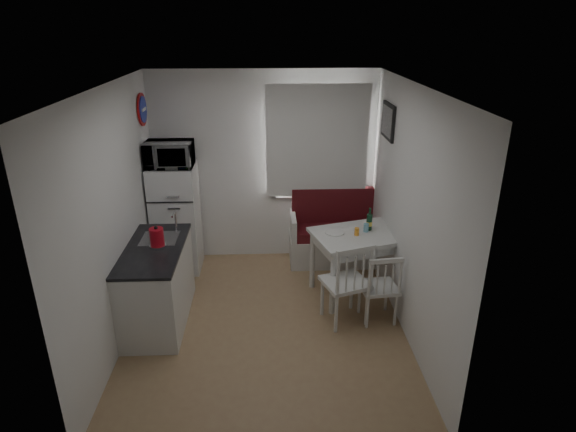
% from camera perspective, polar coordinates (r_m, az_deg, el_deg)
% --- Properties ---
extents(floor, '(3.00, 3.50, 0.02)m').
position_cam_1_polar(floor, '(5.53, -2.56, -12.66)').
color(floor, '#9E7A54').
rests_on(floor, ground).
extents(ceiling, '(3.00, 3.50, 0.02)m').
position_cam_1_polar(ceiling, '(4.58, -3.13, 15.14)').
color(ceiling, white).
rests_on(ceiling, wall_back).
extents(wall_back, '(3.00, 0.02, 2.60)m').
position_cam_1_polar(wall_back, '(6.56, -2.79, 5.70)').
color(wall_back, white).
rests_on(wall_back, floor).
extents(wall_front, '(3.00, 0.02, 2.60)m').
position_cam_1_polar(wall_front, '(3.35, -2.86, -11.51)').
color(wall_front, white).
rests_on(wall_front, floor).
extents(wall_left, '(0.02, 3.50, 2.60)m').
position_cam_1_polar(wall_left, '(5.14, -19.77, -0.37)').
color(wall_left, white).
rests_on(wall_left, floor).
extents(wall_right, '(0.02, 3.50, 2.60)m').
position_cam_1_polar(wall_right, '(5.12, 14.22, 0.18)').
color(wall_right, white).
rests_on(wall_right, floor).
extents(window, '(1.22, 0.06, 1.47)m').
position_cam_1_polar(window, '(6.48, 3.43, 8.46)').
color(window, silver).
rests_on(window, wall_back).
extents(curtain, '(1.35, 0.02, 1.50)m').
position_cam_1_polar(curtain, '(6.40, 3.50, 8.74)').
color(curtain, white).
rests_on(curtain, wall_back).
extents(kitchen_counter, '(0.62, 1.32, 1.16)m').
position_cam_1_polar(kitchen_counter, '(5.56, -15.22, -7.77)').
color(kitchen_counter, silver).
rests_on(kitchen_counter, floor).
extents(wall_sign, '(0.03, 0.40, 0.40)m').
position_cam_1_polar(wall_sign, '(6.26, -16.83, 12.00)').
color(wall_sign, '#1A2C9C').
rests_on(wall_sign, wall_left).
extents(picture_frame, '(0.04, 0.52, 0.42)m').
position_cam_1_polar(picture_frame, '(5.93, 11.75, 10.95)').
color(picture_frame, black).
rests_on(picture_frame, wall_right).
extents(bench, '(1.43, 0.55, 1.02)m').
position_cam_1_polar(bench, '(6.75, 6.30, -2.63)').
color(bench, silver).
rests_on(bench, floor).
extents(dining_table, '(1.25, 1.03, 0.81)m').
position_cam_1_polar(dining_table, '(5.81, 8.48, -2.87)').
color(dining_table, silver).
rests_on(dining_table, floor).
extents(chair_left, '(0.58, 0.58, 0.53)m').
position_cam_1_polar(chair_left, '(5.23, 7.04, -7.10)').
color(chair_left, silver).
rests_on(chair_left, floor).
extents(chair_right, '(0.44, 0.42, 0.46)m').
position_cam_1_polar(chair_right, '(5.36, 10.95, -7.70)').
color(chair_right, silver).
rests_on(chair_right, floor).
extents(fridge, '(0.58, 0.58, 1.45)m').
position_cam_1_polar(fridge, '(6.54, -13.10, -0.28)').
color(fridge, white).
rests_on(fridge, floor).
extents(microwave, '(0.58, 0.39, 0.32)m').
position_cam_1_polar(microwave, '(6.21, -13.88, 7.11)').
color(microwave, white).
rests_on(microwave, fridge).
extents(kettle, '(0.18, 0.18, 0.24)m').
position_cam_1_polar(kettle, '(5.31, -15.28, -2.44)').
color(kettle, red).
rests_on(kettle, kitchen_counter).
extents(wine_bottle, '(0.07, 0.07, 0.28)m').
position_cam_1_polar(wine_bottle, '(5.84, 9.63, -0.35)').
color(wine_bottle, '#123921').
rests_on(wine_bottle, dining_table).
extents(drinking_glass_orange, '(0.06, 0.06, 0.09)m').
position_cam_1_polar(drinking_glass_orange, '(5.70, 8.15, -1.84)').
color(drinking_glass_orange, '#FF9E2A').
rests_on(drinking_glass_orange, dining_table).
extents(drinking_glass_blue, '(0.06, 0.06, 0.10)m').
position_cam_1_polar(drinking_glass_blue, '(5.82, 9.24, -1.37)').
color(drinking_glass_blue, '#77B5CB').
rests_on(drinking_glass_blue, dining_table).
extents(plate, '(0.23, 0.23, 0.02)m').
position_cam_1_polar(plate, '(5.74, 5.55, -1.96)').
color(plate, white).
rests_on(plate, dining_table).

